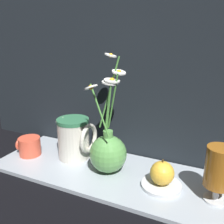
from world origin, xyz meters
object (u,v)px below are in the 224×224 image
at_px(tea_glass, 219,169).
at_px(ceramic_pitcher, 74,137).
at_px(vase_with_flowers, 108,151).
at_px(orange_fruit, 162,173).
at_px(yellow_mug, 29,146).

bearing_deg(tea_glass, ceramic_pitcher, 174.18).
bearing_deg(ceramic_pitcher, vase_with_flowers, -14.00).
bearing_deg(tea_glass, vase_with_flowers, 178.01).
height_order(tea_glass, orange_fruit, tea_glass).
height_order(yellow_mug, tea_glass, tea_glass).
bearing_deg(yellow_mug, vase_with_flowers, 2.86).
distance_m(ceramic_pitcher, orange_fruit, 0.32).
relative_size(yellow_mug, orange_fruit, 1.14).
relative_size(tea_glass, orange_fruit, 1.98).
distance_m(yellow_mug, orange_fruit, 0.47).
xyz_separation_m(yellow_mug, orange_fruit, (0.47, 0.00, 0.01)).
bearing_deg(orange_fruit, tea_glass, 0.20).
bearing_deg(orange_fruit, vase_with_flowers, 176.24).
xyz_separation_m(vase_with_flowers, orange_fruit, (0.17, -0.01, -0.02)).
xyz_separation_m(ceramic_pitcher, orange_fruit, (0.31, -0.05, -0.03)).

